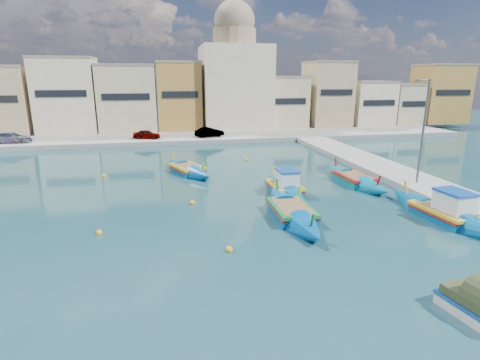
{
  "coord_description": "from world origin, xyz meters",
  "views": [
    {
      "loc": [
        -0.79,
        -17.81,
        8.07
      ],
      "look_at": [
        4.0,
        6.0,
        1.4
      ],
      "focal_mm": 28.0,
      "sensor_mm": 36.0,
      "label": 1
    }
  ],
  "objects_px": {
    "luzzu_turquoise_cabin": "(445,214)",
    "luzzu_cyan_mid": "(354,180)",
    "quay_street_lamp": "(422,131)",
    "luzzu_green": "(188,170)",
    "luzzu_blue_south": "(292,213)",
    "luzzu_blue_cabin": "(285,188)",
    "church_block": "(235,75)"
  },
  "relations": [
    {
      "from": "luzzu_turquoise_cabin",
      "to": "luzzu_blue_cabin",
      "type": "distance_m",
      "value": 10.25
    },
    {
      "from": "luzzu_turquoise_cabin",
      "to": "luzzu_cyan_mid",
      "type": "xyz_separation_m",
      "value": [
        -1.37,
        8.25,
        -0.09
      ]
    },
    {
      "from": "luzzu_turquoise_cabin",
      "to": "luzzu_green",
      "type": "relative_size",
      "value": 1.18
    },
    {
      "from": "luzzu_green",
      "to": "luzzu_blue_cabin",
      "type": "bearing_deg",
      "value": -47.46
    },
    {
      "from": "luzzu_blue_south",
      "to": "luzzu_blue_cabin",
      "type": "bearing_deg",
      "value": 76.65
    },
    {
      "from": "luzzu_blue_cabin",
      "to": "luzzu_turquoise_cabin",
      "type": "bearing_deg",
      "value": -42.94
    },
    {
      "from": "luzzu_blue_south",
      "to": "quay_street_lamp",
      "type": "bearing_deg",
      "value": 19.44
    },
    {
      "from": "luzzu_blue_cabin",
      "to": "luzzu_green",
      "type": "height_order",
      "value": "luzzu_blue_cabin"
    },
    {
      "from": "luzzu_turquoise_cabin",
      "to": "luzzu_cyan_mid",
      "type": "relative_size",
      "value": 1.08
    },
    {
      "from": "quay_street_lamp",
      "to": "luzzu_cyan_mid",
      "type": "height_order",
      "value": "quay_street_lamp"
    },
    {
      "from": "luzzu_turquoise_cabin",
      "to": "luzzu_green",
      "type": "bearing_deg",
      "value": 134.87
    },
    {
      "from": "quay_street_lamp",
      "to": "luzzu_blue_south",
      "type": "xyz_separation_m",
      "value": [
        -11.09,
        -3.91,
        -4.06
      ]
    },
    {
      "from": "quay_street_lamp",
      "to": "luzzu_green",
      "type": "bearing_deg",
      "value": 153.94
    },
    {
      "from": "luzzu_cyan_mid",
      "to": "luzzu_blue_south",
      "type": "relative_size",
      "value": 0.93
    },
    {
      "from": "luzzu_blue_south",
      "to": "luzzu_turquoise_cabin",
      "type": "bearing_deg",
      "value": -13.85
    },
    {
      "from": "quay_street_lamp",
      "to": "luzzu_turquoise_cabin",
      "type": "height_order",
      "value": "quay_street_lamp"
    },
    {
      "from": "quay_street_lamp",
      "to": "luzzu_green",
      "type": "relative_size",
      "value": 1.01
    },
    {
      "from": "luzzu_blue_cabin",
      "to": "luzzu_green",
      "type": "xyz_separation_m",
      "value": [
        -6.54,
        7.12,
        -0.07
      ]
    },
    {
      "from": "luzzu_green",
      "to": "luzzu_blue_south",
      "type": "distance_m",
      "value": 13.13
    },
    {
      "from": "luzzu_turquoise_cabin",
      "to": "luzzu_blue_south",
      "type": "bearing_deg",
      "value": 166.15
    },
    {
      "from": "quay_street_lamp",
      "to": "luzzu_turquoise_cabin",
      "type": "distance_m",
      "value": 7.64
    },
    {
      "from": "church_block",
      "to": "luzzu_green",
      "type": "relative_size",
      "value": 2.41
    },
    {
      "from": "luzzu_blue_cabin",
      "to": "luzzu_blue_south",
      "type": "distance_m",
      "value": 4.98
    },
    {
      "from": "church_block",
      "to": "luzzu_green",
      "type": "xyz_separation_m",
      "value": [
        -9.03,
        -25.94,
        -8.14
      ]
    },
    {
      "from": "luzzu_cyan_mid",
      "to": "luzzu_blue_south",
      "type": "distance_m",
      "value": 9.5
    },
    {
      "from": "church_block",
      "to": "luzzu_turquoise_cabin",
      "type": "relative_size",
      "value": 2.04
    },
    {
      "from": "luzzu_blue_cabin",
      "to": "luzzu_cyan_mid",
      "type": "height_order",
      "value": "luzzu_blue_cabin"
    },
    {
      "from": "luzzu_blue_cabin",
      "to": "luzzu_cyan_mid",
      "type": "xyz_separation_m",
      "value": [
        6.13,
        1.27,
        -0.07
      ]
    },
    {
      "from": "quay_street_lamp",
      "to": "luzzu_turquoise_cabin",
      "type": "bearing_deg",
      "value": -111.98
    },
    {
      "from": "luzzu_turquoise_cabin",
      "to": "luzzu_green",
      "type": "distance_m",
      "value": 19.9
    },
    {
      "from": "church_block",
      "to": "luzzu_blue_south",
      "type": "distance_m",
      "value": 38.95
    },
    {
      "from": "luzzu_turquoise_cabin",
      "to": "luzzu_blue_south",
      "type": "distance_m",
      "value": 8.91
    }
  ]
}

